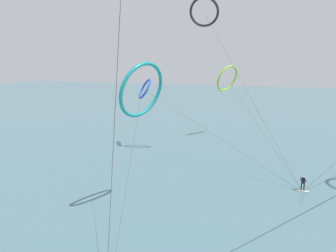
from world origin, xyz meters
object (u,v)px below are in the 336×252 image
at_px(kite_cobalt, 145,89).
at_px(kite_teal, 142,90).
at_px(kite_lime, 227,79).
at_px(surfer_ivory, 303,184).
at_px(kite_charcoal, 204,12).

distance_m(kite_cobalt, kite_teal, 22.27).
height_order(kite_lime, kite_teal, kite_teal).
distance_m(kite_cobalt, kite_lime, 16.80).
distance_m(surfer_ivory, kite_teal, 20.18).
relative_size(kite_teal, kite_charcoal, 0.66).
bearing_deg(kite_teal, kite_charcoal, -163.02).
height_order(kite_teal, kite_charcoal, kite_charcoal).
bearing_deg(kite_lime, surfer_ivory, 57.17).
xyz_separation_m(kite_cobalt, kite_lime, (10.27, 13.23, 1.32)).
height_order(surfer_ivory, kite_charcoal, kite_charcoal).
distance_m(surfer_ivory, kite_charcoal, 26.04).
relative_size(surfer_ivory, kite_teal, 0.11).
relative_size(kite_cobalt, kite_teal, 1.73).
xyz_separation_m(surfer_ivory, kite_lime, (-13.52, 22.73, 10.16)).
bearing_deg(kite_teal, surfer_ivory, 142.96).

